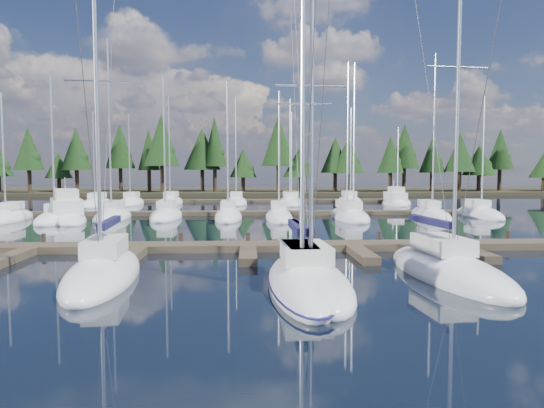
{
  "coord_description": "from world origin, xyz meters",
  "views": [
    {
      "loc": [
        -0.0,
        -9.85,
        4.63
      ],
      "look_at": [
        1.59,
        22.0,
        2.38
      ],
      "focal_mm": 32.0,
      "sensor_mm": 36.0,
      "label": 1
    }
  ],
  "objects": [
    {
      "name": "back_sailboat_rows",
      "position": [
        0.06,
        45.53,
        0.27
      ],
      "size": [
        47.09,
        31.46,
        17.33
      ],
      "color": "white",
      "rests_on": "ground"
    },
    {
      "name": "far_shore",
      "position": [
        0.0,
        90.0,
        0.3
      ],
      "size": [
        220.0,
        30.0,
        0.6
      ],
      "primitive_type": "cube",
      "color": "#2E2A1A",
      "rests_on": "ground"
    },
    {
      "name": "front_sailboat_5",
      "position": [
        8.63,
        10.52,
        0.29
      ],
      "size": [
        3.83,
        9.95,
        16.09
      ],
      "color": "white",
      "rests_on": "ground"
    },
    {
      "name": "main_dock",
      "position": [
        0.0,
        17.36,
        0.2
      ],
      "size": [
        44.0,
        6.13,
        0.9
      ],
      "color": "#493E2E",
      "rests_on": "ground"
    },
    {
      "name": "front_sailboat_4",
      "position": [
        2.03,
        8.65,
        0.28
      ],
      "size": [
        2.59,
        9.46,
        12.83
      ],
      "color": "white",
      "rests_on": "ground"
    },
    {
      "name": "motor_yacht_right",
      "position": [
        19.53,
        53.3,
        0.45
      ],
      "size": [
        2.79,
        8.04,
        3.99
      ],
      "color": "white",
      "rests_on": "ground"
    },
    {
      "name": "back_docks",
      "position": [
        0.0,
        49.58,
        0.2
      ],
      "size": [
        50.0,
        21.8,
        0.4
      ],
      "color": "#493E2E",
      "rests_on": "ground"
    },
    {
      "name": "front_sailboat_2",
      "position": [
        -6.13,
        10.75,
        0.29
      ],
      "size": [
        3.54,
        9.49,
        14.92
      ],
      "color": "white",
      "rests_on": "ground"
    },
    {
      "name": "motor_yacht_left",
      "position": [
        -16.34,
        34.51,
        0.52
      ],
      "size": [
        6.88,
        10.1,
        4.82
      ],
      "color": "white",
      "rests_on": "ground"
    },
    {
      "name": "ground",
      "position": [
        0.0,
        30.0,
        0.0
      ],
      "size": [
        260.0,
        260.0,
        0.0
      ],
      "primitive_type": "plane",
      "color": "black",
      "rests_on": "ground"
    },
    {
      "name": "front_sailboat_3",
      "position": [
        2.34,
        8.72,
        0.29
      ],
      "size": [
        3.55,
        8.76,
        14.06
      ],
      "color": "white",
      "rests_on": "ground"
    },
    {
      "name": "tree_line",
      "position": [
        0.56,
        80.18,
        7.61
      ],
      "size": [
        185.42,
        11.52,
        14.12
      ],
      "color": "black",
      "rests_on": "far_shore"
    }
  ]
}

